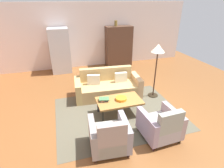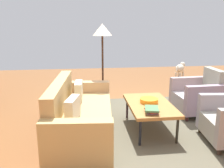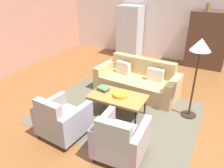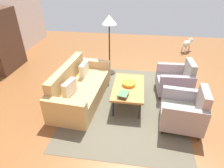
% 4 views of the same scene
% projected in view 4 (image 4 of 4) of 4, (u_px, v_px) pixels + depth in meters
% --- Properties ---
extents(ground_plane, '(10.40, 10.40, 0.00)m').
position_uv_depth(ground_plane, '(128.00, 94.00, 4.87)').
color(ground_plane, brown).
extents(area_rug, '(3.40, 2.60, 0.01)m').
position_uv_depth(area_rug, '(126.00, 102.00, 4.58)').
color(area_rug, brown).
rests_on(area_rug, ground).
extents(couch, '(2.17, 1.06, 0.86)m').
position_uv_depth(couch, '(79.00, 88.00, 4.58)').
color(couch, tan).
rests_on(couch, ground).
extents(coffee_table, '(1.20, 0.70, 0.46)m').
position_uv_depth(coffee_table, '(128.00, 88.00, 4.36)').
color(coffee_table, black).
rests_on(coffee_table, ground).
extents(armchair_left, '(0.87, 0.87, 0.88)m').
position_uv_depth(armchair_left, '(185.00, 112.00, 3.75)').
color(armchair_left, '#2E241F').
rests_on(armchair_left, ground).
extents(armchair_right, '(0.84, 0.84, 0.88)m').
position_uv_depth(armchair_right, '(176.00, 81.00, 4.77)').
color(armchair_right, '#371B1B').
rests_on(armchair_right, ground).
extents(fruit_bowl, '(0.30, 0.30, 0.07)m').
position_uv_depth(fruit_bowl, '(129.00, 84.00, 4.37)').
color(fruit_bowl, orange).
rests_on(fruit_bowl, coffee_table).
extents(book_stack, '(0.31, 0.25, 0.08)m').
position_uv_depth(book_stack, '(123.00, 94.00, 3.99)').
color(book_stack, '#5F4A5B').
rests_on(book_stack, coffee_table).
extents(cabinet, '(1.20, 0.51, 1.80)m').
position_uv_depth(cabinet, '(2.00, 41.00, 5.68)').
color(cabinet, '#4D3224').
rests_on(cabinet, ground).
extents(floor_lamp, '(0.40, 0.40, 1.72)m').
position_uv_depth(floor_lamp, '(109.00, 26.00, 5.11)').
color(floor_lamp, black).
rests_on(floor_lamp, ground).
extents(dog, '(0.58, 0.49, 0.48)m').
position_uv_depth(dog, '(187.00, 44.00, 7.22)').
color(dog, beige).
rests_on(dog, ground).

